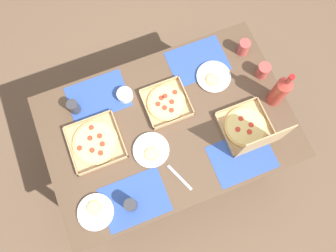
# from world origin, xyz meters

# --- Properties ---
(ground_plane) EXTENTS (6.00, 6.00, 0.00)m
(ground_plane) POSITION_xyz_m (0.00, 0.00, 0.00)
(ground_plane) COLOR brown
(dining_table) EXTENTS (1.46, 0.96, 0.76)m
(dining_table) POSITION_xyz_m (0.00, 0.00, 0.65)
(dining_table) COLOR #3F3328
(dining_table) RESTS_ON ground_plane
(placemat_near_left) EXTENTS (0.36, 0.26, 0.00)m
(placemat_near_left) POSITION_xyz_m (-0.33, -0.33, 0.76)
(placemat_near_left) COLOR #2D4C9E
(placemat_near_left) RESTS_ON dining_table
(placemat_near_right) EXTENTS (0.36, 0.26, 0.00)m
(placemat_near_right) POSITION_xyz_m (0.33, -0.33, 0.76)
(placemat_near_right) COLOR #2D4C9E
(placemat_near_right) RESTS_ON dining_table
(placemat_far_left) EXTENTS (0.36, 0.26, 0.00)m
(placemat_far_left) POSITION_xyz_m (-0.33, 0.33, 0.76)
(placemat_far_left) COLOR #2D4C9E
(placemat_far_left) RESTS_ON dining_table
(placemat_far_right) EXTENTS (0.36, 0.26, 0.00)m
(placemat_far_right) POSITION_xyz_m (0.33, 0.33, 0.76)
(placemat_far_right) COLOR #2D4C9E
(placemat_far_right) RESTS_ON dining_table
(pizza_box_corner_left) EXTENTS (0.26, 0.26, 0.04)m
(pizza_box_corner_left) POSITION_xyz_m (-0.04, -0.13, 0.77)
(pizza_box_corner_left) COLOR tan
(pizza_box_corner_left) RESTS_ON dining_table
(pizza_box_edge_far) EXTENTS (0.30, 0.30, 0.04)m
(pizza_box_edge_far) POSITION_xyz_m (0.43, -0.06, 0.77)
(pizza_box_edge_far) COLOR tan
(pizza_box_edge_far) RESTS_ON dining_table
(pizza_box_corner_right) EXTENTS (0.28, 0.29, 0.32)m
(pizza_box_corner_right) POSITION_xyz_m (-0.42, 0.21, 0.81)
(pizza_box_corner_right) COLOR tan
(pizza_box_corner_right) RESTS_ON dining_table
(plate_near_left) EXTENTS (0.21, 0.21, 0.03)m
(plate_near_left) POSITION_xyz_m (-0.37, -0.19, 0.77)
(plate_near_left) COLOR white
(plate_near_left) RESTS_ON dining_table
(plate_near_right) EXTENTS (0.21, 0.21, 0.03)m
(plate_near_right) POSITION_xyz_m (0.14, 0.10, 0.77)
(plate_near_right) COLOR white
(plate_near_right) RESTS_ON dining_table
(plate_far_right) EXTENTS (0.20, 0.20, 0.03)m
(plate_far_right) POSITION_xyz_m (0.55, 0.31, 0.77)
(plate_far_right) COLOR white
(plate_far_right) RESTS_ON dining_table
(soda_bottle) EXTENTS (0.09, 0.09, 0.32)m
(soda_bottle) POSITION_xyz_m (-0.65, 0.08, 0.89)
(soda_bottle) COLOR #B2382D
(soda_bottle) RESTS_ON dining_table
(cup_clear_right) EXTENTS (0.06, 0.06, 0.10)m
(cup_clear_right) POSITION_xyz_m (0.48, -0.30, 0.81)
(cup_clear_right) COLOR #333338
(cup_clear_right) RESTS_ON dining_table
(cup_clear_left) EXTENTS (0.07, 0.07, 0.10)m
(cup_clear_left) POSITION_xyz_m (0.35, 0.35, 0.81)
(cup_clear_left) COLOR #333338
(cup_clear_left) RESTS_ON dining_table
(cup_spare) EXTENTS (0.07, 0.07, 0.10)m
(cup_spare) POSITION_xyz_m (-0.62, -0.29, 0.81)
(cup_spare) COLOR #BF4742
(cup_spare) RESTS_ON dining_table
(cup_red) EXTENTS (0.08, 0.08, 0.09)m
(cup_red) POSITION_xyz_m (-0.66, -0.10, 0.81)
(cup_red) COLOR #BF4742
(cup_red) RESTS_ON dining_table
(condiment_bowl) EXTENTS (0.10, 0.10, 0.04)m
(condiment_bowl) POSITION_xyz_m (0.17, -0.27, 0.78)
(condiment_bowl) COLOR white
(condiment_bowl) RESTS_ON dining_table
(fork_by_near_left) EXTENTS (0.09, 0.18, 0.00)m
(fork_by_near_left) POSITION_xyz_m (0.05, 0.31, 0.76)
(fork_by_near_left) COLOR #B7B7BC
(fork_by_near_left) RESTS_ON dining_table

